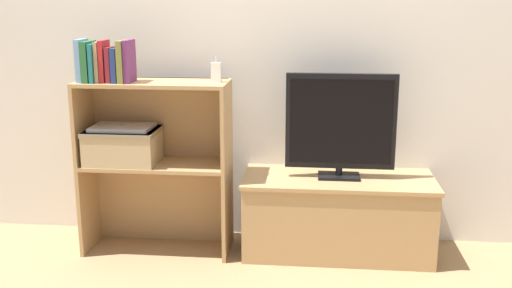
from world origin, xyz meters
TOP-DOWN VIEW (x-y plane):
  - ground_plane at (0.00, 0.00)m, footprint 16.00×16.00m
  - wall_back at (0.00, 0.46)m, footprint 10.00×0.05m
  - tv_stand at (0.44, 0.21)m, footprint 1.02×0.44m
  - tv at (0.44, 0.21)m, footprint 0.57×0.14m
  - bookshelf_lower_tier at (-0.54, 0.21)m, footprint 0.79×0.31m
  - bookshelf_upper_tier at (-0.54, 0.21)m, footprint 0.79×0.31m
  - book_skyblue at (-0.89, 0.10)m, footprint 0.03×0.14m
  - book_forest at (-0.86, 0.10)m, footprint 0.03×0.16m
  - book_teal at (-0.82, 0.10)m, footprint 0.02×0.16m
  - book_tan at (-0.80, 0.10)m, footprint 0.02×0.13m
  - book_crimson at (-0.77, 0.10)m, footprint 0.02×0.12m
  - book_maroon at (-0.74, 0.10)m, footprint 0.02×0.12m
  - book_navy at (-0.71, 0.10)m, footprint 0.03×0.13m
  - book_olive at (-0.67, 0.10)m, footprint 0.03×0.15m
  - book_plum at (-0.64, 0.10)m, footprint 0.03×0.14m
  - baby_monitor at (-0.21, 0.15)m, footprint 0.05×0.04m
  - storage_basket_left at (-0.71, 0.14)m, footprint 0.38×0.28m
  - laptop at (-0.71, 0.14)m, footprint 0.32×0.21m

SIDE VIEW (x-z plane):
  - ground_plane at x=0.00m, z-range 0.00..0.00m
  - tv_stand at x=0.44m, z-range 0.00..0.43m
  - bookshelf_lower_tier at x=-0.54m, z-range 0.06..0.56m
  - storage_basket_left at x=-0.71m, z-range 0.51..0.69m
  - laptop at x=-0.71m, z-range 0.68..0.70m
  - tv at x=0.44m, z-range 0.44..1.00m
  - bookshelf_upper_tier at x=-0.54m, z-range 0.56..0.99m
  - baby_monitor at x=-0.21m, z-range 0.92..1.05m
  - book_navy at x=-0.71m, z-range 0.94..1.11m
  - book_maroon at x=-0.74m, z-range 0.94..1.12m
  - book_teal at x=-0.82m, z-range 0.94..1.13m
  - book_tan at x=-0.80m, z-range 0.94..1.14m
  - book_forest at x=-0.86m, z-range 0.94..1.14m
  - book_olive at x=-0.67m, z-range 0.94..1.15m
  - book_crimson at x=-0.77m, z-range 0.94..1.15m
  - book_plum at x=-0.64m, z-range 0.94..1.15m
  - book_skyblue at x=-0.89m, z-range 0.94..1.15m
  - wall_back at x=0.00m, z-range 0.00..2.40m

